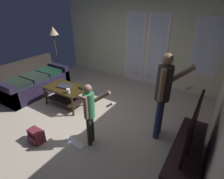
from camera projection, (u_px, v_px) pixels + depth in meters
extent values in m
cube|color=#B1A490|center=(82.00, 117.00, 4.08)|extent=(5.29, 5.39, 0.02)
cube|color=beige|center=(135.00, 40.00, 5.48)|extent=(5.29, 0.06, 2.67)
cube|color=white|center=(135.00, 49.00, 5.56)|extent=(0.66, 0.02, 2.18)
cube|color=silver|center=(135.00, 47.00, 5.53)|extent=(0.50, 0.01, 1.88)
cube|color=white|center=(156.00, 52.00, 5.22)|extent=(0.66, 0.02, 2.18)
cube|color=silver|center=(156.00, 50.00, 5.18)|extent=(0.50, 0.01, 1.88)
cube|color=white|center=(207.00, 48.00, 4.46)|extent=(0.72, 0.02, 1.50)
cube|color=silver|center=(207.00, 48.00, 4.45)|extent=(0.66, 0.01, 1.44)
cube|color=#211B30|center=(35.00, 85.00, 5.09)|extent=(0.92, 1.88, 0.46)
cube|color=#2C2621|center=(24.00, 68.00, 5.06)|extent=(0.16, 1.88, 0.45)
cube|color=#211B30|center=(5.00, 94.00, 4.40)|extent=(0.92, 0.16, 0.62)
cube|color=#211B30|center=(58.00, 73.00, 5.69)|extent=(0.92, 0.16, 0.62)
cube|color=black|center=(17.00, 83.00, 4.56)|extent=(0.69, 0.48, 0.09)
cube|color=#1F2A26|center=(34.00, 77.00, 4.95)|extent=(0.69, 0.48, 0.09)
cube|color=#113024|center=(49.00, 71.00, 5.34)|extent=(0.69, 0.48, 0.09)
cube|color=#2E210C|center=(65.00, 88.00, 4.34)|extent=(1.01, 0.62, 0.04)
cube|color=black|center=(67.00, 99.00, 4.48)|extent=(0.93, 0.54, 0.02)
cylinder|color=#2E210C|center=(46.00, 96.00, 4.47)|extent=(0.05, 0.05, 0.47)
cylinder|color=#2E210C|center=(73.00, 107.00, 4.02)|extent=(0.05, 0.05, 0.47)
cylinder|color=#2E210C|center=(62.00, 88.00, 4.88)|extent=(0.05, 0.05, 0.47)
cylinder|color=#2E210C|center=(88.00, 97.00, 4.43)|extent=(0.05, 0.05, 0.47)
cube|color=black|center=(185.00, 156.00, 2.74)|extent=(0.41, 1.48, 0.47)
cube|color=black|center=(188.00, 144.00, 2.63)|extent=(0.08, 0.39, 0.04)
cube|color=black|center=(193.00, 125.00, 2.47)|extent=(0.04, 1.11, 0.67)
cube|color=#4C3819|center=(192.00, 125.00, 2.48)|extent=(0.00, 1.06, 0.62)
cylinder|color=navy|center=(158.00, 120.00, 3.29)|extent=(0.11, 0.11, 0.82)
cylinder|color=navy|center=(160.00, 115.00, 3.43)|extent=(0.11, 0.11, 0.82)
cylinder|color=#2C2624|center=(164.00, 83.00, 3.03)|extent=(0.27, 0.27, 0.64)
sphere|color=#916E4C|center=(168.00, 59.00, 2.83)|extent=(0.20, 0.20, 0.20)
cylinder|color=#916E4C|center=(162.00, 86.00, 2.87)|extent=(0.09, 0.09, 0.57)
cylinder|color=#916E4C|center=(179.00, 75.00, 3.03)|extent=(0.49, 0.14, 0.46)
cube|color=white|center=(190.00, 88.00, 3.03)|extent=(0.13, 0.05, 0.12)
cylinder|color=#2C2D22|center=(89.00, 132.00, 3.16)|extent=(0.08, 0.08, 0.60)
cylinder|color=#2C2D22|center=(92.00, 128.00, 3.27)|extent=(0.08, 0.08, 0.60)
cylinder|color=#378A51|center=(89.00, 105.00, 2.97)|extent=(0.19, 0.19, 0.47)
sphere|color=#906855|center=(88.00, 89.00, 2.83)|extent=(0.14, 0.14, 0.14)
cylinder|color=#906855|center=(86.00, 108.00, 2.85)|extent=(0.07, 0.07, 0.41)
cylinder|color=#906855|center=(100.00, 97.00, 3.00)|extent=(0.38, 0.17, 0.30)
cube|color=white|center=(110.00, 105.00, 3.01)|extent=(0.14, 0.08, 0.11)
cylinder|color=#322723|center=(60.00, 76.00, 6.28)|extent=(0.26, 0.26, 0.02)
cylinder|color=#4E4A2D|center=(57.00, 56.00, 5.95)|extent=(0.03, 0.03, 1.48)
cone|color=tan|center=(53.00, 31.00, 5.57)|extent=(0.32, 0.32, 0.25)
cube|color=maroon|center=(36.00, 136.00, 3.32)|extent=(0.30, 0.17, 0.26)
cube|color=maroon|center=(32.00, 140.00, 3.26)|extent=(0.21, 0.04, 0.13)
cube|color=white|center=(75.00, 143.00, 3.32)|extent=(0.45, 0.17, 0.02)
cube|color=silver|center=(75.00, 142.00, 3.31)|extent=(0.40, 0.14, 0.00)
cube|color=#2D2E39|center=(65.00, 86.00, 4.36)|extent=(0.35, 0.29, 0.03)
cylinder|color=white|center=(68.00, 91.00, 4.03)|extent=(0.08, 0.08, 0.11)
cube|color=black|center=(81.00, 88.00, 4.25)|extent=(0.18, 0.10, 0.02)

